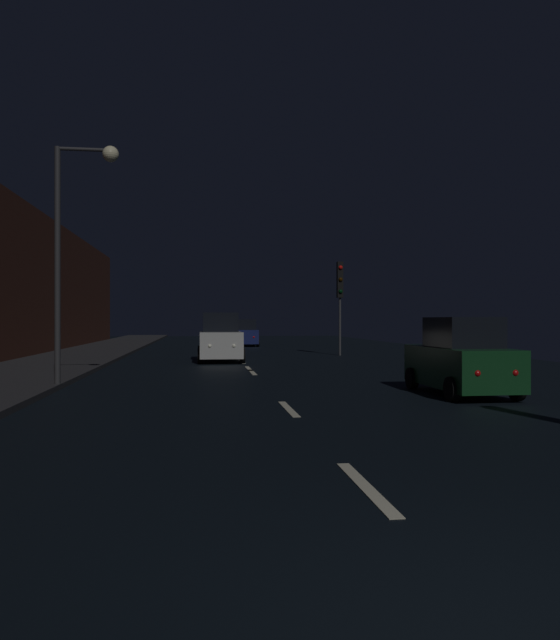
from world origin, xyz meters
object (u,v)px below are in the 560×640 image
Objects in this scene: car_parked_right_near at (461,359)px; car_distant_taillights at (245,334)px; traffic_light_far_right at (340,287)px; streetlamp_overhead at (76,225)px; car_approaching_headlights at (220,339)px.

car_parked_right_near is 1.02× the size of car_distant_taillights.
car_parked_right_near is at bearing -0.88° from traffic_light_far_right.
streetlamp_overhead reaches higher than traffic_light_far_right.
traffic_light_far_right is 1.30× the size of car_distant_taillights.
traffic_light_far_right is at bearing -161.07° from car_distant_taillights.
streetlamp_overhead is 1.75× the size of car_distant_taillights.
car_parked_right_near is (5.64, -12.98, -0.12)m from car_approaching_headlights.
car_distant_taillights is at bearing 171.63° from car_approaching_headlights.
car_approaching_headlights is 1.13× the size of car_parked_right_near.
traffic_light_far_right is 16.92m from car_parked_right_near.
streetlamp_overhead is at bearing 165.97° from car_distant_taillights.
traffic_light_far_right is 1.28× the size of car_parked_right_near.
car_distant_taillights is (-3.33, 28.72, -0.02)m from car_parked_right_near.
car_distant_taillights is (6.56, 26.24, -3.58)m from streetlamp_overhead.
streetlamp_overhead is 1.72× the size of car_parked_right_near.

